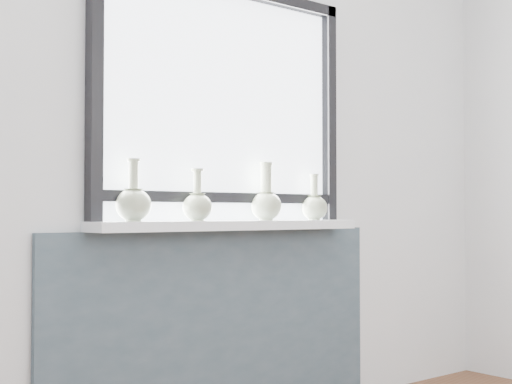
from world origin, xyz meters
TOP-DOWN VIEW (x-y plane):
  - back_wall at (0.00, 1.81)m, footprint 3.60×0.02m
  - apron_panel at (0.00, 1.78)m, footprint 1.70×0.03m
  - windowsill at (0.00, 1.71)m, footprint 1.32×0.18m
  - window at (0.00, 1.77)m, footprint 1.30×0.06m
  - vase_a at (-0.48, 1.71)m, footprint 0.14×0.14m
  - vase_b at (-0.19, 1.69)m, footprint 0.12×0.12m
  - vase_c at (0.19, 1.71)m, footprint 0.14×0.14m
  - vase_d at (0.49, 1.72)m, footprint 0.12×0.12m

SIDE VIEW (x-z plane):
  - apron_panel at x=0.00m, z-range 0.00..0.86m
  - windowsill at x=0.00m, z-range 0.86..0.90m
  - vase_b at x=-0.19m, z-range 0.86..1.07m
  - vase_d at x=0.49m, z-range 0.86..1.08m
  - vase_a at x=-0.48m, z-range 0.85..1.10m
  - vase_c at x=0.19m, z-range 0.85..1.11m
  - back_wall at x=0.00m, z-range 0.00..2.60m
  - window at x=0.00m, z-range 0.92..1.97m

